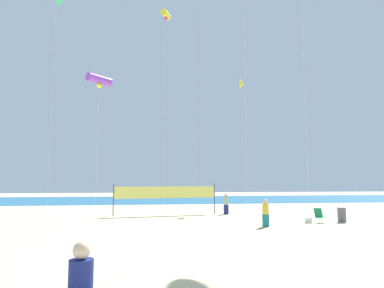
{
  "coord_description": "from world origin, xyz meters",
  "views": [
    {
      "loc": [
        -1.88,
        -14.78,
        2.64
      ],
      "look_at": [
        1.46,
        9.97,
        5.36
      ],
      "focal_mm": 31.46,
      "sensor_mm": 36.0,
      "label": 1
    }
  ],
  "objects": [
    {
      "name": "ground_plane",
      "position": [
        0.0,
        0.0,
        0.0
      ],
      "size": [
        120.0,
        120.0,
        0.0
      ],
      "primitive_type": "plane",
      "color": "beige"
    },
    {
      "name": "ocean_band",
      "position": [
        0.0,
        32.88,
        0.0
      ],
      "size": [
        120.0,
        20.0,
        0.01
      ],
      "primitive_type": "cube",
      "color": "#1E6B99",
      "rests_on": "ground"
    },
    {
      "name": "beachgoer_sage_shirt",
      "position": [
        4.41,
        11.6,
        0.86
      ],
      "size": [
        0.37,
        0.37,
        1.62
      ],
      "rotation": [
        0.0,
        0.0,
        6.21
      ],
      "color": "navy",
      "rests_on": "ground"
    },
    {
      "name": "beachgoer_mustard_shirt",
      "position": [
        4.98,
        4.21,
        0.84
      ],
      "size": [
        0.36,
        0.36,
        1.58
      ],
      "rotation": [
        0.0,
        0.0,
        3.02
      ],
      "color": "#19727A",
      "rests_on": "ground"
    },
    {
      "name": "folding_beach_chair",
      "position": [
        9.01,
        5.56,
        0.47
      ],
      "size": [
        0.52,
        0.65,
        0.89
      ],
      "rotation": [
        0.0,
        0.0,
        0.07
      ],
      "color": "#1E8C4C",
      "rests_on": "ground"
    },
    {
      "name": "trash_barrel",
      "position": [
        10.56,
        5.61,
        0.46
      ],
      "size": [
        0.52,
        0.52,
        0.92
      ],
      "primitive_type": "cylinder",
      "color": "#595960",
      "rests_on": "ground"
    },
    {
      "name": "volleyball_net",
      "position": [
        -0.34,
        11.59,
        1.64
      ],
      "size": [
        7.97,
        1.36,
        2.4
      ],
      "color": "#4C4C51",
      "rests_on": "ground"
    },
    {
      "name": "beach_handbag",
      "position": [
        8.21,
        5.46,
        0.16
      ],
      "size": [
        0.4,
        0.2,
        0.32
      ],
      "primitive_type": "cube",
      "color": "white",
      "rests_on": "ground"
    },
    {
      "name": "kite_violet_tube",
      "position": [
        -5.0,
        7.0,
        9.11
      ],
      "size": [
        1.62,
        1.59,
        9.43
      ],
      "color": "silver",
      "rests_on": "ground"
    },
    {
      "name": "kite_yellow_delta",
      "position": [
        7.69,
        17.77,
        12.48
      ],
      "size": [
        0.68,
        1.07,
        13.0
      ],
      "color": "silver",
      "rests_on": "ground"
    },
    {
      "name": "kite_yellow_tube",
      "position": [
        -0.23,
        16.62,
        18.74
      ],
      "size": [
        1.09,
        1.41,
        19.14
      ],
      "color": "silver",
      "rests_on": "ground"
    }
  ]
}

